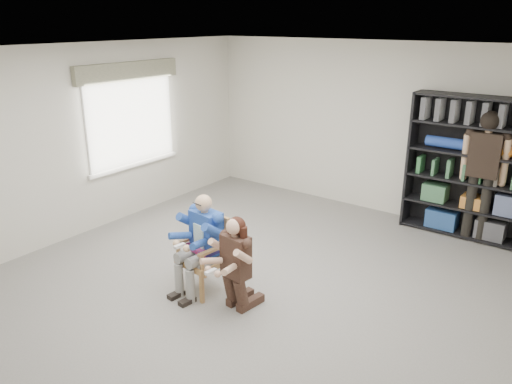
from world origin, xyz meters
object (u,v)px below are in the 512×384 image
Objects in this scene: kneeling_woman at (234,265)px; bookshelf at (470,169)px; seated_man at (202,244)px; armchair at (202,255)px; standing_man at (481,179)px.

kneeling_woman is 3.97m from bookshelf.
kneeling_woman is at bearing -4.42° from seated_man.
armchair is 0.45× the size of bookshelf.
bookshelf reaches higher than kneeling_woman.
seated_man is 0.64× the size of standing_man.
kneeling_woman is (0.58, -0.12, -0.05)m from seated_man.
standing_man is (0.19, -0.10, -0.09)m from bookshelf.
seated_man reaches higher than kneeling_woman.
bookshelf is (1.48, 3.65, 0.49)m from kneeling_woman.
armchair is 4.13m from bookshelf.
bookshelf is at bearing 66.98° from seated_man.
standing_man reaches higher than seated_man.
bookshelf is at bearing 151.03° from standing_man.
standing_man is (1.67, 3.56, 0.40)m from kneeling_woman.
bookshelf is at bearing 66.98° from armchair.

